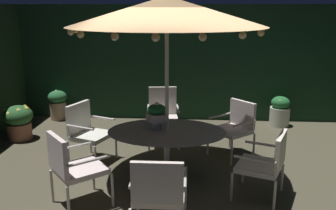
% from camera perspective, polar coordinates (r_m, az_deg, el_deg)
% --- Properties ---
extents(ground_plane, '(8.13, 6.82, 0.02)m').
position_cam_1_polar(ground_plane, '(5.66, 2.19, -11.48)').
color(ground_plane, '#4A4533').
extents(hedge_backdrop_rear, '(8.13, 0.30, 2.57)m').
position_cam_1_polar(hedge_backdrop_rear, '(8.42, 2.98, 6.51)').
color(hedge_backdrop_rear, '#17331E').
rests_on(hedge_backdrop_rear, ground_plane).
extents(patio_dining_table, '(1.76, 1.31, 0.74)m').
position_cam_1_polar(patio_dining_table, '(5.50, -0.18, -5.18)').
color(patio_dining_table, silver).
rests_on(patio_dining_table, ground_plane).
extents(patio_umbrella, '(2.74, 2.74, 2.73)m').
position_cam_1_polar(patio_umbrella, '(5.17, -0.20, 14.24)').
color(patio_umbrella, beige).
rests_on(patio_umbrella, ground_plane).
extents(centerpiece_planter, '(0.32, 0.32, 0.41)m').
position_cam_1_polar(centerpiece_planter, '(5.47, -1.75, -1.37)').
color(centerpiece_planter, beige).
rests_on(centerpiece_planter, patio_dining_table).
extents(patio_chair_north, '(0.85, 0.85, 1.00)m').
position_cam_1_polar(patio_chair_north, '(4.85, -14.54, -8.92)').
color(patio_chair_north, beige).
rests_on(patio_chair_north, ground_plane).
extents(patio_chair_northeast, '(0.63, 0.61, 0.95)m').
position_cam_1_polar(patio_chair_northeast, '(4.18, -1.47, -13.04)').
color(patio_chair_northeast, silver).
rests_on(patio_chair_northeast, ground_plane).
extents(patio_chair_east, '(0.77, 0.78, 0.93)m').
position_cam_1_polar(patio_chair_east, '(5.10, 14.98, -8.35)').
color(patio_chair_east, beige).
rests_on(patio_chair_east, ground_plane).
extents(patio_chair_southeast, '(0.82, 0.82, 0.95)m').
position_cam_1_polar(patio_chair_southeast, '(6.45, 10.37, -2.98)').
color(patio_chair_southeast, silver).
rests_on(patio_chair_southeast, ground_plane).
extents(patio_chair_south, '(0.65, 0.67, 1.05)m').
position_cam_1_polar(patio_chair_south, '(6.91, -0.78, -1.12)').
color(patio_chair_south, silver).
rests_on(patio_chair_south, ground_plane).
extents(patio_chair_southwest, '(0.75, 0.78, 0.98)m').
position_cam_1_polar(patio_chair_southwest, '(6.26, -12.45, -3.60)').
color(patio_chair_southwest, silver).
rests_on(patio_chair_southwest, ground_plane).
extents(potted_plant_left_near, '(0.42, 0.42, 0.65)m').
position_cam_1_polar(potted_plant_left_near, '(8.36, 16.88, -0.95)').
color(potted_plant_left_near, beige).
rests_on(potted_plant_left_near, ground_plane).
extents(potted_plant_left_far, '(0.56, 0.56, 0.67)m').
position_cam_1_polar(potted_plant_left_far, '(7.72, -22.09, -2.30)').
color(potted_plant_left_far, '#A26248').
rests_on(potted_plant_left_far, ground_plane).
extents(potted_plant_right_near, '(0.42, 0.42, 0.67)m').
position_cam_1_polar(potted_plant_right_near, '(8.82, -16.63, 0.18)').
color(potted_plant_right_near, tan).
rests_on(potted_plant_right_near, ground_plane).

